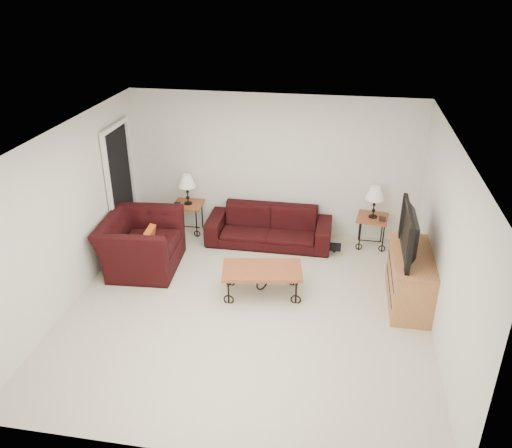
{
  "coord_description": "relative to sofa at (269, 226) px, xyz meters",
  "views": [
    {
      "loc": [
        1.14,
        -5.95,
        4.33
      ],
      "look_at": [
        0.0,
        0.7,
        1.0
      ],
      "focal_mm": 36.51,
      "sensor_mm": 36.0,
      "label": 1
    }
  ],
  "objects": [
    {
      "name": "wall_front",
      "position": [
        -0.0,
        -4.52,
        0.94
      ],
      "size": [
        5.0,
        0.02,
        2.5
      ],
      "primitive_type": "cube",
      "color": "silver",
      "rests_on": "ground"
    },
    {
      "name": "armchair",
      "position": [
        -1.88,
        -1.15,
        0.11
      ],
      "size": [
        1.22,
        1.38,
        0.85
      ],
      "primitive_type": "imported",
      "rotation": [
        0.0,
        0.0,
        1.64
      ],
      "color": "black",
      "rests_on": "ground"
    },
    {
      "name": "photo_frame_left",
      "position": [
        -1.64,
        0.03,
        0.29
      ],
      "size": [
        0.11,
        0.04,
        0.09
      ],
      "primitive_type": "cube",
      "rotation": [
        0.0,
        0.0,
        0.23
      ],
      "color": "black",
      "rests_on": "side_table_left"
    },
    {
      "name": "wall_right",
      "position": [
        2.5,
        -2.02,
        0.94
      ],
      "size": [
        0.02,
        5.0,
        2.5
      ],
      "primitive_type": "cube",
      "color": "silver",
      "rests_on": "ground"
    },
    {
      "name": "wall_left",
      "position": [
        -2.5,
        -2.02,
        0.94
      ],
      "size": [
        0.02,
        5.0,
        2.5
      ],
      "primitive_type": "cube",
      "color": "silver",
      "rests_on": "ground"
    },
    {
      "name": "doorway",
      "position": [
        -2.47,
        -0.37,
        0.71
      ],
      "size": [
        0.08,
        0.94,
        2.04
      ],
      "primitive_type": "cube",
      "color": "black",
      "rests_on": "ground"
    },
    {
      "name": "side_table_right",
      "position": [
        1.74,
        0.18,
        -0.04
      ],
      "size": [
        0.57,
        0.57,
        0.55
      ],
      "primitive_type": "cube",
      "rotation": [
        0.0,
        0.0,
        -0.13
      ],
      "color": "brown",
      "rests_on": "ground"
    },
    {
      "name": "sofa",
      "position": [
        0.0,
        0.0,
        0.0
      ],
      "size": [
        2.13,
        0.83,
        0.62
      ],
      "primitive_type": "imported",
      "color": "black",
      "rests_on": "ground"
    },
    {
      "name": "ground",
      "position": [
        -0.0,
        -2.02,
        -0.31
      ],
      "size": [
        5.0,
        5.0,
        0.0
      ],
      "primitive_type": "plane",
      "color": "beige",
      "rests_on": "ground"
    },
    {
      "name": "ceiling",
      "position": [
        -0.0,
        -2.02,
        2.19
      ],
      "size": [
        5.0,
        5.0,
        0.0
      ],
      "primitive_type": "plane",
      "color": "white",
      "rests_on": "wall_back"
    },
    {
      "name": "wall_back",
      "position": [
        -0.0,
        0.48,
        0.94
      ],
      "size": [
        5.0,
        0.02,
        2.5
      ],
      "primitive_type": "cube",
      "color": "silver",
      "rests_on": "ground"
    },
    {
      "name": "photo_frame_right",
      "position": [
        1.89,
        0.03,
        0.28
      ],
      "size": [
        0.11,
        0.05,
        0.09
      ],
      "primitive_type": "cube",
      "rotation": [
        0.0,
        0.0,
        -0.34
      ],
      "color": "black",
      "rests_on": "side_table_right"
    },
    {
      "name": "lamp_left",
      "position": [
        -1.49,
        0.18,
        0.52
      ],
      "size": [
        0.33,
        0.33,
        0.55
      ],
      "primitive_type": null,
      "rotation": [
        0.0,
        0.0,
        0.05
      ],
      "color": "black",
      "rests_on": "side_table_left"
    },
    {
      "name": "television",
      "position": [
        2.21,
        -1.45,
        0.8
      ],
      "size": [
        0.15,
        1.16,
        0.67
      ],
      "primitive_type": "imported",
      "rotation": [
        0.0,
        0.0,
        -1.57
      ],
      "color": "black",
      "rests_on": "tv_stand"
    },
    {
      "name": "throw_pillow",
      "position": [
        -1.73,
        -1.2,
        0.21
      ],
      "size": [
        0.13,
        0.39,
        0.38
      ],
      "primitive_type": "cube",
      "rotation": [
        0.0,
        0.0,
        1.64
      ],
      "color": "#B55117",
      "rests_on": "armchair"
    },
    {
      "name": "lamp_right",
      "position": [
        1.74,
        0.18,
        0.51
      ],
      "size": [
        0.35,
        0.35,
        0.55
      ],
      "primitive_type": null,
      "rotation": [
        0.0,
        0.0,
        -0.13
      ],
      "color": "black",
      "rests_on": "side_table_right"
    },
    {
      "name": "tv_stand",
      "position": [
        2.23,
        -1.45,
        0.08
      ],
      "size": [
        0.54,
        1.3,
        0.78
      ],
      "primitive_type": "cube",
      "color": "#C47B48",
      "rests_on": "ground"
    },
    {
      "name": "coffee_table",
      "position": [
        0.14,
        -1.61,
        -0.1
      ],
      "size": [
        1.23,
        0.8,
        0.43
      ],
      "primitive_type": "cube",
      "rotation": [
        0.0,
        0.0,
        0.17
      ],
      "color": "brown",
      "rests_on": "ground"
    },
    {
      "name": "side_table_left",
      "position": [
        -1.49,
        0.18,
        -0.04
      ],
      "size": [
        0.53,
        0.53,
        0.55
      ],
      "primitive_type": "cube",
      "rotation": [
        0.0,
        0.0,
        0.05
      ],
      "color": "brown",
      "rests_on": "ground"
    },
    {
      "name": "backpack",
      "position": [
        1.15,
        -0.18,
        -0.1
      ],
      "size": [
        0.39,
        0.35,
        0.42
      ],
      "primitive_type": "ellipsoid",
      "rotation": [
        0.0,
        0.0,
        0.38
      ],
      "color": "black",
      "rests_on": "ground"
    }
  ]
}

